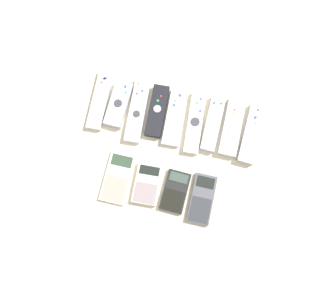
# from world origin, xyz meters

# --- Properties ---
(ground_plane) EXTENTS (3.00, 3.00, 0.00)m
(ground_plane) POSITION_xyz_m (0.00, 0.00, 0.00)
(ground_plane) COLOR beige
(remote_0) EXTENTS (0.06, 0.21, 0.02)m
(remote_0) POSITION_xyz_m (-0.25, 0.14, 0.01)
(remote_0) COLOR silver
(remote_0) RESTS_ON ground_plane
(remote_1) EXTENTS (0.06, 0.15, 0.03)m
(remote_1) POSITION_xyz_m (-0.19, 0.13, 0.01)
(remote_1) COLOR #B7B7BC
(remote_1) RESTS_ON ground_plane
(remote_2) EXTENTS (0.06, 0.22, 0.02)m
(remote_2) POSITION_xyz_m (-0.12, 0.13, 0.01)
(remote_2) COLOR silver
(remote_2) RESTS_ON ground_plane
(remote_3) EXTENTS (0.06, 0.18, 0.02)m
(remote_3) POSITION_xyz_m (-0.06, 0.14, 0.01)
(remote_3) COLOR black
(remote_3) RESTS_ON ground_plane
(remote_4) EXTENTS (0.06, 0.19, 0.02)m
(remote_4) POSITION_xyz_m (0.00, 0.13, 0.01)
(remote_4) COLOR silver
(remote_4) RESTS_ON ground_plane
(remote_5) EXTENTS (0.06, 0.21, 0.02)m
(remote_5) POSITION_xyz_m (0.07, 0.13, 0.01)
(remote_5) COLOR white
(remote_5) RESTS_ON ground_plane
(remote_6) EXTENTS (0.05, 0.19, 0.03)m
(remote_6) POSITION_xyz_m (0.12, 0.14, 0.01)
(remote_6) COLOR silver
(remote_6) RESTS_ON ground_plane
(remote_7) EXTENTS (0.06, 0.19, 0.03)m
(remote_7) POSITION_xyz_m (0.19, 0.14, 0.01)
(remote_7) COLOR silver
(remote_7) RESTS_ON ground_plane
(remote_8) EXTENTS (0.06, 0.20, 0.03)m
(remote_8) POSITION_xyz_m (0.25, 0.13, 0.01)
(remote_8) COLOR #B7B7BC
(remote_8) RESTS_ON ground_plane
(calculator_0) EXTENTS (0.08, 0.16, 0.01)m
(calculator_0) POSITION_xyz_m (-0.13, -0.10, 0.01)
(calculator_0) COLOR silver
(calculator_0) RESTS_ON ground_plane
(calculator_1) EXTENTS (0.08, 0.13, 0.02)m
(calculator_1) POSITION_xyz_m (-0.04, -0.10, 0.01)
(calculator_1) COLOR beige
(calculator_1) RESTS_ON ground_plane
(calculator_2) EXTENTS (0.08, 0.13, 0.02)m
(calculator_2) POSITION_xyz_m (0.05, -0.10, 0.01)
(calculator_2) COLOR black
(calculator_2) RESTS_ON ground_plane
(calculator_3) EXTENTS (0.07, 0.15, 0.02)m
(calculator_3) POSITION_xyz_m (0.14, -0.11, 0.01)
(calculator_3) COLOR #4C4C51
(calculator_3) RESTS_ON ground_plane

